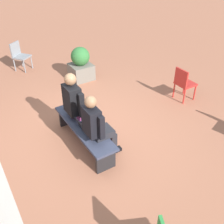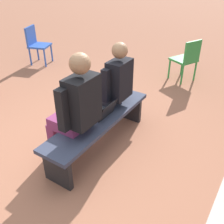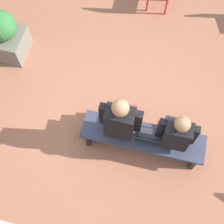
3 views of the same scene
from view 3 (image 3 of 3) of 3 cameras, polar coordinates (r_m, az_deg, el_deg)
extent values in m
plane|color=#9E6047|center=(5.01, 3.03, -3.68)|extent=(60.00, 60.00, 0.00)
cube|color=#33384C|center=(4.55, 5.71, -4.50)|extent=(1.80, 0.44, 0.05)
cube|color=black|center=(4.84, 14.84, -7.39)|extent=(0.06, 0.37, 0.40)
cube|color=black|center=(4.81, -3.90, -3.36)|extent=(0.06, 0.37, 0.40)
cube|color=#232328|center=(4.56, 11.34, -3.36)|extent=(0.31, 0.37, 0.13)
cube|color=#232328|center=(4.90, 12.02, -2.82)|extent=(0.10, 0.11, 0.45)
cube|color=black|center=(5.10, 11.70, -3.09)|extent=(0.10, 0.22, 0.06)
cube|color=#232328|center=(4.88, 10.13, -2.42)|extent=(0.10, 0.11, 0.45)
cube|color=black|center=(5.08, 9.88, -2.70)|extent=(0.10, 0.22, 0.06)
cube|color=black|center=(4.19, 11.72, -4.23)|extent=(0.35, 0.22, 0.52)
cube|color=navy|center=(4.27, 11.85, -2.99)|extent=(0.05, 0.01, 0.31)
cube|color=black|center=(4.26, 14.70, -4.13)|extent=(0.08, 0.09, 0.44)
cube|color=black|center=(4.21, 8.87, -2.90)|extent=(0.08, 0.09, 0.44)
sphere|color=#8C6647|center=(3.84, 12.78, -2.16)|extent=(0.20, 0.20, 0.20)
cube|color=#7F2D5B|center=(4.55, 1.94, -1.07)|extent=(0.35, 0.41, 0.14)
cube|color=#7F2D5B|center=(4.89, 3.41, -0.54)|extent=(0.11, 0.12, 0.45)
cube|color=black|center=(5.08, 3.44, -0.82)|extent=(0.11, 0.24, 0.07)
cube|color=#7F2D5B|center=(4.90, 1.32, -0.09)|extent=(0.11, 0.12, 0.45)
cube|color=black|center=(5.09, 1.43, -0.38)|extent=(0.11, 0.24, 0.07)
cube|color=black|center=(4.13, 1.41, -1.81)|extent=(0.39, 0.24, 0.57)
cube|color=black|center=(4.17, 4.89, -1.76)|extent=(0.09, 0.10, 0.48)
cube|color=black|center=(4.20, -1.63, -0.34)|extent=(0.09, 0.10, 0.48)
sphere|color=#8C6647|center=(3.74, 1.55, 0.77)|extent=(0.22, 0.22, 0.22)
cube|color=black|center=(4.53, 6.62, -4.05)|extent=(0.32, 0.22, 0.02)
cube|color=#2D2D33|center=(4.52, 6.66, -3.88)|extent=(0.29, 0.15, 0.00)
cube|color=black|center=(4.38, 6.42, -5.23)|extent=(0.32, 0.07, 0.19)
cube|color=#33519E|center=(4.38, 6.44, -5.14)|extent=(0.28, 0.06, 0.17)
cylinder|color=red|center=(6.27, 9.88, 18.47)|extent=(0.04, 0.04, 0.40)
cylinder|color=red|center=(6.28, 6.49, 19.19)|extent=(0.04, 0.04, 0.40)
cube|color=#6B665B|center=(5.89, -18.37, 11.82)|extent=(0.60, 0.60, 0.44)
sphere|color=#2D6B33|center=(5.55, -19.77, 14.63)|extent=(0.52, 0.52, 0.52)
camera|label=1|loc=(3.91, 78.43, -19.54)|focal=42.00mm
camera|label=2|loc=(3.26, -41.50, -9.89)|focal=42.00mm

